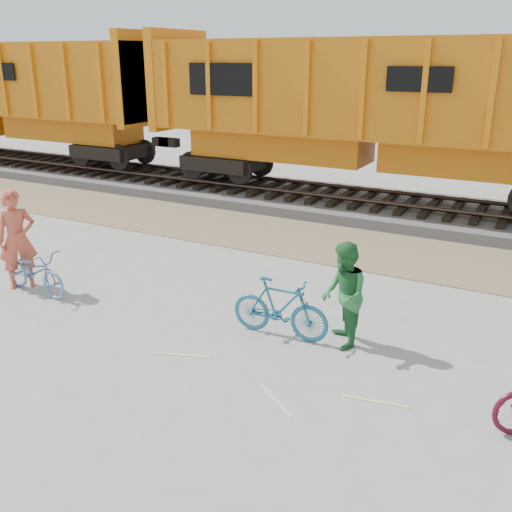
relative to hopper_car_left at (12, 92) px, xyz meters
The scene contains 10 objects.
ground 18.65m from the hopper_car_left, 29.26° to the right, with size 120.00×120.00×0.00m, color #9E9E99.
gravel_strip 16.71m from the hopper_car_left, 12.29° to the right, with size 120.00×3.00×0.02m, color #867153.
ballast_bed 16.31m from the hopper_car_left, ahead, with size 120.00×4.00×0.30m, color slate.
track 16.26m from the hopper_car_left, ahead, with size 120.00×2.60×0.24m.
hopper_car_left is the anchor object (origin of this frame).
hopper_car_center 15.00m from the hopper_car_left, ahead, with size 14.00×3.13×4.65m.
bicycle_blue 14.59m from the hopper_car_left, 39.34° to the right, with size 0.59×1.69×0.89m, color #6688B8.
bicycle_teal 18.37m from the hopper_car_left, 27.82° to the right, with size 0.47×1.67×1.00m, color #1C5F7D.
person_solo 14.07m from the hopper_car_left, 40.33° to the right, with size 0.72×0.47×1.98m, color #C75238.
person_man 19.12m from the hopper_car_left, 25.88° to the right, with size 0.83×0.64×1.70m, color #276E35.
Camera 1 is at (3.70, -7.13, 4.38)m, focal length 40.00 mm.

